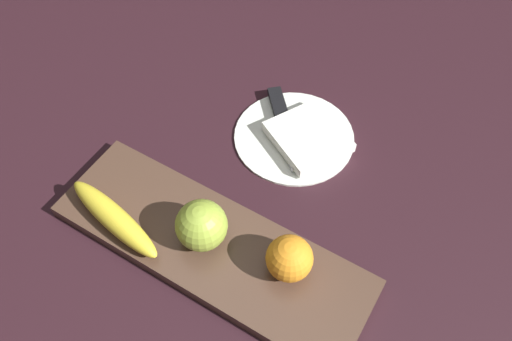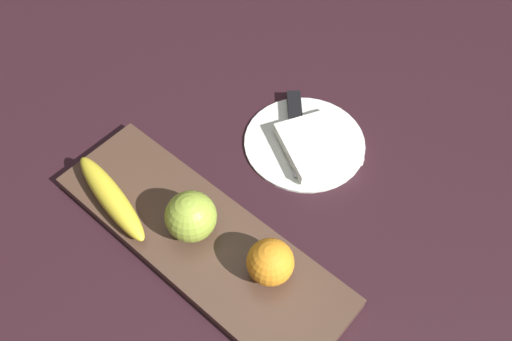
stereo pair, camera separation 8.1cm
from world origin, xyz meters
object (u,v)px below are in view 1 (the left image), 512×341
at_px(fruit_tray, 211,246).
at_px(apple, 201,225).
at_px(dinner_plate, 294,136).
at_px(knife, 281,115).
at_px(banana, 114,218).
at_px(folded_napkin, 308,137).
at_px(orange_near_apple, 289,258).

relative_size(fruit_tray, apple, 6.47).
height_order(dinner_plate, knife, knife).
xyz_separation_m(fruit_tray, banana, (-0.14, -0.05, 0.03)).
bearing_deg(knife, folded_napkin, 27.84).
bearing_deg(fruit_tray, knife, 98.15).
height_order(fruit_tray, knife, fruit_tray).
bearing_deg(folded_napkin, dinner_plate, 180.00).
distance_m(banana, knife, 0.34).
distance_m(fruit_tray, apple, 0.05).
xyz_separation_m(orange_near_apple, folded_napkin, (-0.09, 0.23, -0.04)).
height_order(apple, knife, apple).
bearing_deg(apple, fruit_tray, -3.48).
distance_m(apple, banana, 0.13).
bearing_deg(orange_near_apple, banana, -164.70).
bearing_deg(apple, orange_near_apple, 9.39).
height_order(orange_near_apple, dinner_plate, orange_near_apple).
relative_size(dinner_plate, knife, 1.38).
height_order(apple, banana, apple).
xyz_separation_m(dinner_plate, knife, (-0.04, 0.02, 0.01)).
bearing_deg(apple, knife, 95.39).
xyz_separation_m(banana, dinner_plate, (0.14, 0.30, -0.04)).
bearing_deg(dinner_plate, knife, 149.08).
xyz_separation_m(apple, orange_near_apple, (0.13, 0.02, -0.00)).
relative_size(orange_near_apple, dinner_plate, 0.32).
relative_size(banana, dinner_plate, 0.90).
relative_size(fruit_tray, folded_napkin, 4.03).
xyz_separation_m(apple, banana, (-0.12, -0.05, -0.02)).
distance_m(banana, dinner_plate, 0.33).
xyz_separation_m(banana, folded_napkin, (0.16, 0.30, -0.02)).
bearing_deg(banana, orange_near_apple, -153.60).
bearing_deg(knife, orange_near_apple, -10.71).
xyz_separation_m(fruit_tray, knife, (-0.04, 0.27, 0.00)).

